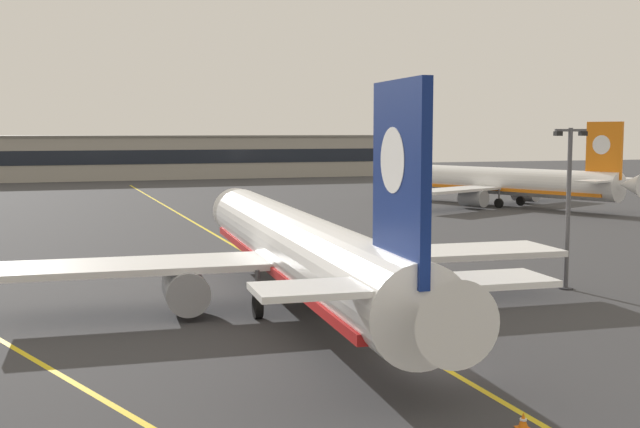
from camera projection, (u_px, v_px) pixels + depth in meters
name	position (u px, v px, depth m)	size (l,w,h in m)	color
ground_plane	(434.00, 368.00, 33.42)	(400.00, 400.00, 0.00)	#353538
taxiway_centreline	(258.00, 259.00, 61.71)	(0.30, 180.00, 0.01)	yellow
taxiway_lead_in_stripe	(82.00, 388.00, 30.88)	(0.30, 60.00, 0.01)	yellow
airliner_foreground	(297.00, 248.00, 44.41)	(32.22, 41.51, 11.65)	white
airliner_background	(499.00, 182.00, 105.83)	(29.32, 36.82, 10.93)	white
apron_lamp_post	(568.00, 205.00, 49.70)	(2.24, 0.90, 10.03)	#515156
safety_cone_by_nose_gear	(253.00, 258.00, 60.89)	(0.44, 0.44, 0.55)	orange
safety_cone_by_tail	(523.00, 421.00, 26.63)	(0.44, 0.44, 0.55)	orange
terminal_building	(110.00, 157.00, 163.79)	(116.91, 12.40, 8.95)	#9E998E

